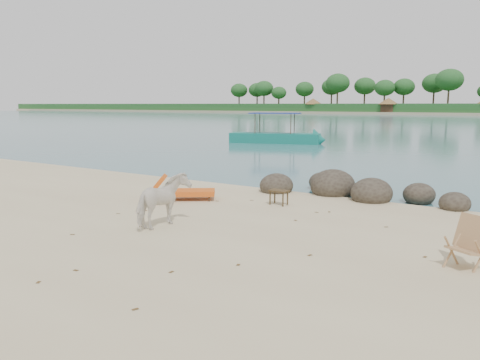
% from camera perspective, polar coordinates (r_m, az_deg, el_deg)
% --- Properties ---
extents(boulders, '(6.37, 2.89, 1.07)m').
position_cam_1_polar(boulders, '(15.26, 13.00, -1.16)').
color(boulders, '#302820').
rests_on(boulders, ground).
extents(cow, '(0.74, 1.50, 1.24)m').
position_cam_1_polar(cow, '(11.13, -9.38, -2.68)').
color(cow, white).
rests_on(cow, ground).
extents(side_table, '(0.55, 0.37, 0.43)m').
position_cam_1_polar(side_table, '(13.48, 4.75, -2.27)').
color(side_table, '#372616').
rests_on(side_table, ground).
extents(lounge_chair, '(2.19, 1.85, 0.65)m').
position_cam_1_polar(lounge_chair, '(14.26, -6.58, -1.22)').
color(lounge_chair, orange).
rests_on(lounge_chair, ground).
extents(deck_chair, '(0.82, 0.84, 0.91)m').
position_cam_1_polar(deck_chair, '(9.18, 25.96, -7.13)').
color(deck_chair, tan).
rests_on(deck_chair, ground).
extents(boat_near, '(7.86, 3.84, 3.72)m').
position_cam_1_polar(boat_near, '(36.01, 4.27, 7.55)').
color(boat_near, '#116C5F').
rests_on(boat_near, water).
extents(dead_leaves, '(7.98, 7.63, 0.00)m').
position_cam_1_polar(dead_leaves, '(10.80, -2.77, -6.30)').
color(dead_leaves, brown).
rests_on(dead_leaves, ground).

